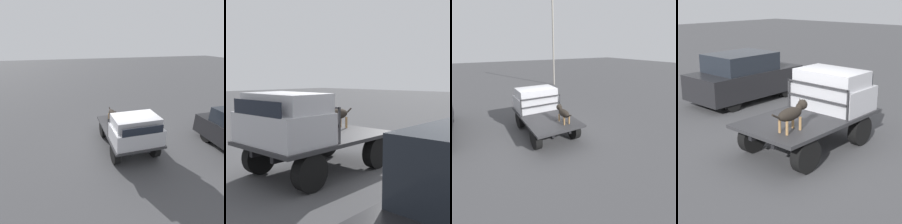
# 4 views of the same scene
# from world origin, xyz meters

# --- Properties ---
(ground_plane) EXTENTS (80.00, 80.00, 0.00)m
(ground_plane) POSITION_xyz_m (0.00, 0.00, 0.00)
(ground_plane) COLOR #474749
(flatbed_truck) EXTENTS (3.42, 1.98, 0.81)m
(flatbed_truck) POSITION_xyz_m (0.00, 0.00, 0.58)
(flatbed_truck) COLOR black
(flatbed_truck) RESTS_ON ground
(truck_cab) EXTENTS (1.27, 1.86, 1.02)m
(truck_cab) POSITION_xyz_m (1.00, 0.00, 1.29)
(truck_cab) COLOR #B7B7BC
(truck_cab) RESTS_ON flatbed_truck
(truck_headboard) EXTENTS (0.04, 1.86, 0.74)m
(truck_headboard) POSITION_xyz_m (0.32, 0.00, 1.31)
(truck_headboard) COLOR #2D2D30
(truck_headboard) RESTS_ON flatbed_truck
(dog) EXTENTS (1.10, 0.28, 0.66)m
(dog) POSITION_xyz_m (-0.96, -0.37, 1.21)
(dog) COLOR #9E7547
(dog) RESTS_ON flatbed_truck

